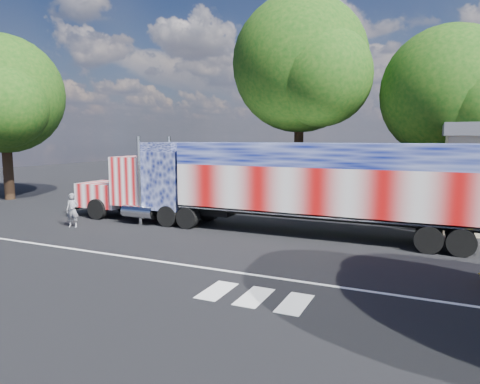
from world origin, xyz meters
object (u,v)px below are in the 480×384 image
at_px(coach_bus, 266,175).
at_px(woman, 72,210).
at_px(semi_truck, 269,183).
at_px(tree_ne_a, 450,93).
at_px(tree_n_mid, 302,65).
at_px(tree_w_a, 4,95).

relative_size(coach_bus, woman, 7.61).
bearing_deg(semi_truck, tree_ne_a, 57.21).
xyz_separation_m(coach_bus, woman, (-6.30, -10.85, -1.12)).
height_order(woman, tree_n_mid, tree_n_mid).
bearing_deg(woman, tree_w_a, 132.18).
distance_m(woman, tree_w_a, 14.43).
bearing_deg(semi_truck, tree_n_mid, 99.68).
xyz_separation_m(woman, tree_w_a, (-11.62, 5.38, 6.66)).
height_order(semi_truck, tree_ne_a, tree_ne_a).
relative_size(semi_truck, coach_bus, 1.63).
bearing_deg(tree_w_a, coach_bus, 16.98).
xyz_separation_m(coach_bus, tree_n_mid, (0.97, 4.67, 7.84)).
distance_m(semi_truck, tree_ne_a, 15.40).
height_order(tree_n_mid, tree_ne_a, tree_n_mid).
height_order(woman, tree_w_a, tree_w_a).
distance_m(tree_n_mid, tree_w_a, 21.56).
distance_m(coach_bus, tree_n_mid, 9.18).
bearing_deg(tree_ne_a, tree_n_mid, -179.99).
bearing_deg(tree_ne_a, coach_bus, -156.88).
distance_m(coach_bus, tree_ne_a, 13.06).
distance_m(coach_bus, woman, 12.60).
xyz_separation_m(coach_bus, tree_w_a, (-17.92, -5.47, 5.54)).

